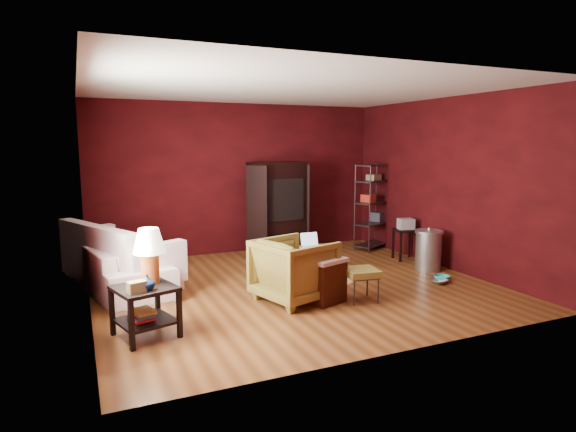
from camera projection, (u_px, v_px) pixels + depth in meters
name	position (u px, v px, depth m)	size (l,w,h in m)	color
room	(292.00, 190.00, 6.79)	(5.54, 5.04, 2.84)	brown
sofa	(118.00, 257.00, 6.85)	(2.29, 0.67, 0.90)	silver
armchair	(294.00, 267.00, 6.29)	(0.88, 0.83, 0.91)	black
pet_bowl_steel	(439.00, 275.00, 7.11)	(0.26, 0.06, 0.26)	silver
pet_bowl_turquoise	(442.00, 273.00, 7.28)	(0.24, 0.07, 0.24)	#29C1BB
vase	(147.00, 283.00, 4.95)	(0.16, 0.16, 0.16)	#0C1A3D
mug	(322.00, 249.00, 6.15)	(0.12, 0.10, 0.12)	#D3BB67
side_table	(147.00, 272.00, 5.14)	(0.72, 0.72, 1.15)	black
sofa_cushions	(117.00, 259.00, 6.82)	(1.58, 2.23, 0.87)	silver
hamper	(323.00, 279.00, 6.27)	(0.61, 0.61, 0.68)	#461D10
footstool	(361.00, 273.00, 6.30)	(0.47, 0.47, 0.43)	black
rug_round	(311.00, 276.00, 7.48)	(1.66, 1.66, 0.01)	beige
rug_oriental	(291.00, 271.00, 7.75)	(1.33, 1.02, 0.01)	#491813
laptop_desk	(312.00, 250.00, 7.51)	(0.54, 0.43, 0.66)	brown
tv_armoire	(278.00, 206.00, 8.95)	(1.35, 0.82, 1.72)	black
wire_shelving	(373.00, 203.00, 9.39)	(0.88, 0.66, 1.66)	#393035
small_stand	(406.00, 229.00, 8.52)	(0.44, 0.44, 0.74)	black
trash_can	(428.00, 250.00, 7.86)	(0.49, 0.49, 0.71)	silver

